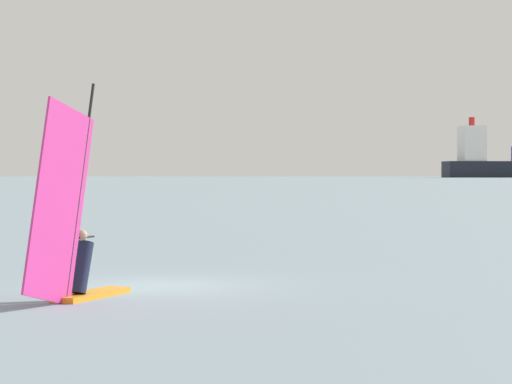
# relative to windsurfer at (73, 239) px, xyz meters

# --- Properties ---
(ground_plane) EXTENTS (4000.00, 4000.00, 0.00)m
(ground_plane) POSITION_rel_windsurfer_xyz_m (0.95, 2.86, -1.24)
(ground_plane) COLOR gray
(windsurfer) EXTENTS (1.26, 3.45, 4.45)m
(windsurfer) POSITION_rel_windsurfer_xyz_m (0.00, 0.00, 0.00)
(windsurfer) COLOR orange
(windsurfer) RESTS_ON ground_plane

